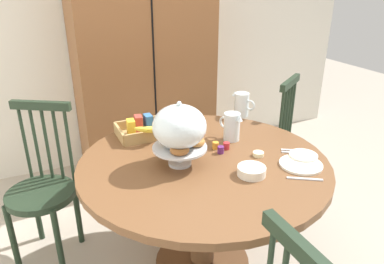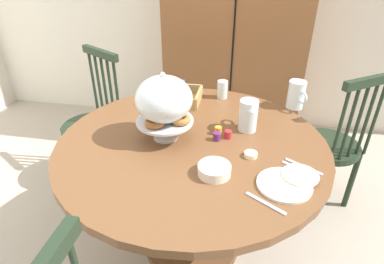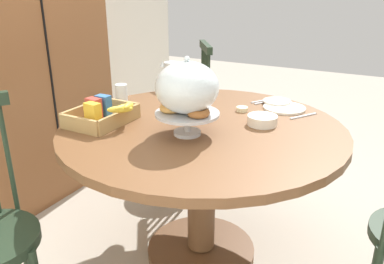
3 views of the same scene
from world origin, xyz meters
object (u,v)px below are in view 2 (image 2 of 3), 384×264
(wooden_armoire, at_px, (236,28))
(china_plate_small, at_px, (300,175))
(windsor_chair_near_window, at_px, (94,126))
(china_plate_large, at_px, (284,185))
(milk_pitcher, at_px, (248,117))
(drinking_glass, at_px, (222,89))
(orange_juice_pitcher, at_px, (296,96))
(butter_dish, at_px, (251,155))
(dining_table, at_px, (192,171))
(cereal_bowl, at_px, (214,170))
(pastry_stand_with_dome, at_px, (164,102))
(windsor_chair_facing_door, at_px, (330,147))
(cereal_basket, at_px, (173,95))

(wooden_armoire, distance_m, china_plate_small, 1.63)
(windsor_chair_near_window, distance_m, china_plate_large, 1.49)
(china_plate_small, bearing_deg, milk_pitcher, 122.23)
(china_plate_small, distance_m, drinking_glass, 0.85)
(windsor_chair_near_window, xyz_separation_m, drinking_glass, (0.90, 0.02, 0.34))
(orange_juice_pitcher, distance_m, butter_dish, 0.62)
(wooden_armoire, relative_size, dining_table, 1.48)
(windsor_chair_near_window, xyz_separation_m, cereal_bowl, (0.95, -0.76, 0.31))
(china_plate_small, distance_m, cereal_bowl, 0.35)
(pastry_stand_with_dome, xyz_separation_m, drinking_glass, (0.23, 0.53, -0.14))
(windsor_chair_facing_door, bearing_deg, wooden_armoire, 129.95)
(pastry_stand_with_dome, xyz_separation_m, cereal_basket, (-0.06, 0.42, -0.15))
(china_plate_large, xyz_separation_m, butter_dish, (-0.14, 0.18, 0.01))
(china_plate_large, bearing_deg, dining_table, 147.89)
(milk_pitcher, xyz_separation_m, cereal_basket, (-0.46, 0.26, -0.03))
(windsor_chair_facing_door, xyz_separation_m, cereal_basket, (-1.00, -0.11, 0.33))
(drinking_glass, xyz_separation_m, butter_dish, (0.20, -0.62, -0.04))
(china_plate_small, bearing_deg, windsor_chair_facing_door, 67.37)
(windsor_chair_facing_door, relative_size, orange_juice_pitcher, 5.74)
(cereal_basket, bearing_deg, windsor_chair_near_window, 171.14)
(china_plate_small, bearing_deg, wooden_armoire, 103.78)
(orange_juice_pitcher, height_order, milk_pitcher, milk_pitcher)
(butter_dish, bearing_deg, windsor_chair_facing_door, 50.34)
(pastry_stand_with_dome, relative_size, drinking_glass, 3.13)
(orange_juice_pitcher, bearing_deg, wooden_armoire, 115.36)
(cereal_basket, relative_size, china_plate_large, 1.44)
(dining_table, distance_m, orange_juice_pitcher, 0.76)
(pastry_stand_with_dome, bearing_deg, china_plate_large, -25.85)
(orange_juice_pitcher, bearing_deg, pastry_stand_with_dome, -144.27)
(windsor_chair_facing_door, relative_size, cereal_bowl, 6.96)
(china_plate_small, xyz_separation_m, drinking_glass, (-0.40, 0.74, 0.04))
(wooden_armoire, distance_m, cereal_basket, 1.01)
(windsor_chair_near_window, relative_size, cereal_bowl, 6.96)
(milk_pitcher, xyz_separation_m, china_plate_large, (0.17, -0.43, -0.07))
(windsor_chair_facing_door, bearing_deg, butter_dish, -129.66)
(orange_juice_pitcher, distance_m, cereal_bowl, 0.82)
(china_plate_small, bearing_deg, china_plate_large, -137.62)
(windsor_chair_near_window, height_order, cereal_basket, windsor_chair_near_window)
(cereal_basket, relative_size, china_plate_small, 2.11)
(windsor_chair_near_window, xyz_separation_m, orange_juice_pitcher, (1.34, -0.04, 0.36))
(china_plate_small, bearing_deg, drinking_glass, 118.28)
(orange_juice_pitcher, height_order, cereal_bowl, orange_juice_pitcher)
(wooden_armoire, xyz_separation_m, dining_table, (-0.11, -1.36, -0.43))
(milk_pitcher, bearing_deg, orange_juice_pitcher, 50.22)
(orange_juice_pitcher, height_order, cereal_basket, orange_juice_pitcher)
(wooden_armoire, height_order, butter_dish, wooden_armoire)
(windsor_chair_facing_door, bearing_deg, dining_table, -146.30)
(cereal_bowl, xyz_separation_m, butter_dish, (0.15, 0.16, -0.01))
(windsor_chair_facing_door, bearing_deg, milk_pitcher, -145.34)
(windsor_chair_facing_door, relative_size, china_plate_small, 6.50)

